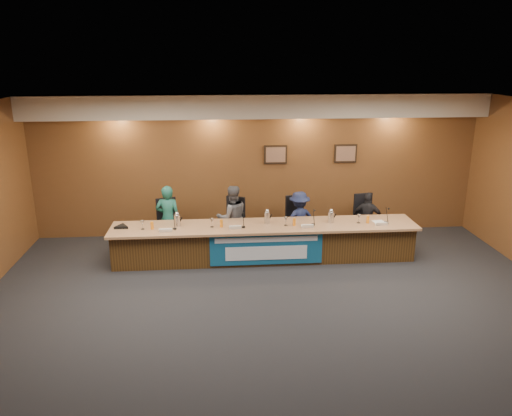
{
  "coord_description": "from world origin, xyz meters",
  "views": [
    {
      "loc": [
        -0.93,
        -7.0,
        4.02
      ],
      "look_at": [
        -0.17,
        2.42,
        1.08
      ],
      "focal_mm": 35.0,
      "sensor_mm": 36.0,
      "label": 1
    }
  ],
  "objects_px": {
    "office_chair_b": "(232,226)",
    "carafe_left": "(177,220)",
    "panelist_d": "(368,219)",
    "office_chair_a": "(169,227)",
    "speakerphone": "(122,227)",
    "panelist_c": "(299,219)",
    "carafe_mid": "(267,218)",
    "office_chair_d": "(366,222)",
    "panelist_a": "(168,218)",
    "banner": "(266,249)",
    "dais_body": "(264,243)",
    "panelist_b": "(232,218)",
    "office_chair_c": "(298,224)",
    "carafe_right": "(331,217)"
  },
  "relations": [
    {
      "from": "panelist_d",
      "to": "office_chair_a",
      "type": "xyz_separation_m",
      "value": [
        -4.28,
        0.1,
        -0.11
      ]
    },
    {
      "from": "panelist_b",
      "to": "carafe_mid",
      "type": "height_order",
      "value": "panelist_b"
    },
    {
      "from": "panelist_b",
      "to": "carafe_right",
      "type": "height_order",
      "value": "panelist_b"
    },
    {
      "from": "panelist_b",
      "to": "speakerphone",
      "type": "height_order",
      "value": "panelist_b"
    },
    {
      "from": "office_chair_c",
      "to": "office_chair_a",
      "type": "bearing_deg",
      "value": 166.24
    },
    {
      "from": "dais_body",
      "to": "office_chair_b",
      "type": "xyz_separation_m",
      "value": [
        -0.62,
        0.73,
        0.13
      ]
    },
    {
      "from": "panelist_d",
      "to": "office_chair_a",
      "type": "relative_size",
      "value": 2.46
    },
    {
      "from": "panelist_a",
      "to": "panelist_b",
      "type": "distance_m",
      "value": 1.34
    },
    {
      "from": "banner",
      "to": "office_chair_d",
      "type": "distance_m",
      "value": 2.58
    },
    {
      "from": "panelist_d",
      "to": "office_chair_c",
      "type": "bearing_deg",
      "value": 20.09
    },
    {
      "from": "panelist_d",
      "to": "office_chair_b",
      "type": "bearing_deg",
      "value": 21.94
    },
    {
      "from": "panelist_a",
      "to": "panelist_c",
      "type": "height_order",
      "value": "panelist_a"
    },
    {
      "from": "dais_body",
      "to": "speakerphone",
      "type": "height_order",
      "value": "speakerphone"
    },
    {
      "from": "office_chair_a",
      "to": "office_chair_d",
      "type": "bearing_deg",
      "value": -17.55
    },
    {
      "from": "banner",
      "to": "carafe_mid",
      "type": "xyz_separation_m",
      "value": [
        0.06,
        0.46,
        0.49
      ]
    },
    {
      "from": "dais_body",
      "to": "carafe_right",
      "type": "relative_size",
      "value": 26.88
    },
    {
      "from": "office_chair_c",
      "to": "carafe_left",
      "type": "height_order",
      "value": "carafe_left"
    },
    {
      "from": "panelist_c",
      "to": "office_chair_b",
      "type": "bearing_deg",
      "value": -18.93
    },
    {
      "from": "office_chair_c",
      "to": "speakerphone",
      "type": "relative_size",
      "value": 1.5
    },
    {
      "from": "office_chair_a",
      "to": "carafe_right",
      "type": "distance_m",
      "value": 3.42
    },
    {
      "from": "panelist_a",
      "to": "office_chair_a",
      "type": "bearing_deg",
      "value": -82.6
    },
    {
      "from": "panelist_d",
      "to": "office_chair_d",
      "type": "height_order",
      "value": "panelist_d"
    },
    {
      "from": "panelist_b",
      "to": "carafe_mid",
      "type": "bearing_deg",
      "value": 127.61
    },
    {
      "from": "panelist_a",
      "to": "carafe_left",
      "type": "height_order",
      "value": "panelist_a"
    },
    {
      "from": "panelist_c",
      "to": "dais_body",
      "type": "bearing_deg",
      "value": 22.82
    },
    {
      "from": "office_chair_a",
      "to": "office_chair_c",
      "type": "height_order",
      "value": "same"
    },
    {
      "from": "office_chair_a",
      "to": "office_chair_b",
      "type": "xyz_separation_m",
      "value": [
        1.34,
        0.0,
        0.0
      ]
    },
    {
      "from": "office_chair_d",
      "to": "carafe_mid",
      "type": "distance_m",
      "value": 2.39
    },
    {
      "from": "office_chair_b",
      "to": "carafe_left",
      "type": "xyz_separation_m",
      "value": [
        -1.11,
        -0.71,
        0.39
      ]
    },
    {
      "from": "panelist_a",
      "to": "office_chair_d",
      "type": "bearing_deg",
      "value": -171.26
    },
    {
      "from": "panelist_d",
      "to": "carafe_left",
      "type": "relative_size",
      "value": 5.07
    },
    {
      "from": "panelist_c",
      "to": "panelist_d",
      "type": "distance_m",
      "value": 1.5
    },
    {
      "from": "carafe_right",
      "to": "speakerphone",
      "type": "relative_size",
      "value": 0.7
    },
    {
      "from": "dais_body",
      "to": "office_chair_a",
      "type": "height_order",
      "value": "dais_body"
    },
    {
      "from": "office_chair_b",
      "to": "banner",
      "type": "bearing_deg",
      "value": -37.2
    },
    {
      "from": "panelist_b",
      "to": "panelist_c",
      "type": "bearing_deg",
      "value": 168.36
    },
    {
      "from": "dais_body",
      "to": "office_chair_d",
      "type": "xyz_separation_m",
      "value": [
        2.31,
        0.73,
        0.13
      ]
    },
    {
      "from": "office_chair_a",
      "to": "speakerphone",
      "type": "bearing_deg",
      "value": -157.03
    },
    {
      "from": "dais_body",
      "to": "carafe_left",
      "type": "height_order",
      "value": "carafe_left"
    },
    {
      "from": "office_chair_b",
      "to": "office_chair_c",
      "type": "height_order",
      "value": "same"
    },
    {
      "from": "office_chair_b",
      "to": "office_chair_a",
      "type": "bearing_deg",
      "value": -155.85
    },
    {
      "from": "panelist_b",
      "to": "speakerphone",
      "type": "relative_size",
      "value": 4.36
    },
    {
      "from": "office_chair_a",
      "to": "office_chair_b",
      "type": "relative_size",
      "value": 1.0
    },
    {
      "from": "panelist_a",
      "to": "office_chair_c",
      "type": "distance_m",
      "value": 2.79
    },
    {
      "from": "carafe_left",
      "to": "carafe_right",
      "type": "relative_size",
      "value": 1.04
    },
    {
      "from": "panelist_c",
      "to": "carafe_mid",
      "type": "relative_size",
      "value": 5.04
    },
    {
      "from": "panelist_a",
      "to": "office_chair_b",
      "type": "bearing_deg",
      "value": -168.34
    },
    {
      "from": "panelist_b",
      "to": "dais_body",
      "type": "bearing_deg",
      "value": 123.21
    },
    {
      "from": "carafe_mid",
      "to": "carafe_right",
      "type": "bearing_deg",
      "value": -1.98
    },
    {
      "from": "panelist_c",
      "to": "office_chair_d",
      "type": "relative_size",
      "value": 2.57
    }
  ]
}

